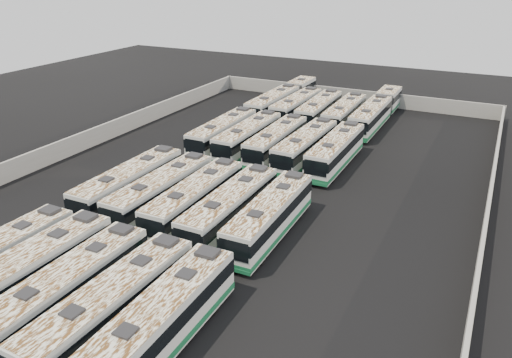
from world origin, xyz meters
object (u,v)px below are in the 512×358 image
Objects in this scene: bus_front_right at (112,306)px; bus_midfront_center at (195,199)px; bus_midback_center at (276,141)px; bus_midfront_right at (230,208)px; bus_midfront_left at (161,192)px; bus_front_far_right at (161,323)px; bus_back_left at (296,107)px; bus_front_center at (68,290)px; bus_midback_far_right at (336,151)px; bus_back_far_right at (377,111)px; bus_midback_right at (305,146)px; bus_midback_far_left at (223,133)px; bus_midback_left at (248,137)px; bus_midfront_far_right at (270,217)px; bus_back_right at (344,114)px; bus_back_far_left at (283,99)px; bus_back_center at (319,111)px; bus_midfront_far_left at (130,184)px; bus_front_left at (27,274)px.

bus_front_right is 15.10m from bus_midfront_center.
bus_midfront_center is 17.12m from bus_midback_center.
bus_midfront_center is 3.60m from bus_midfront_right.
bus_front_right is at bearing -62.95° from bus_midfront_left.
bus_front_far_right reaches higher than bus_back_left.
bus_front_center is at bearing 179.35° from bus_front_far_right.
bus_midback_far_right is 0.65× the size of bus_back_far_right.
bus_midfront_right is 17.13m from bus_midback_right.
bus_front_right is 31.90m from bus_midback_far_right.
bus_front_right is at bearing -84.25° from bus_midback_center.
bus_midback_far_left reaches higher than bus_back_left.
bus_back_left is (-10.62, 46.35, -0.02)m from bus_front_far_right.
bus_midback_left is 1.00× the size of bus_midback_far_right.
bus_front_right is at bearing -71.96° from bus_midback_far_left.
bus_midfront_far_right is at bearing -76.74° from bus_midback_right.
bus_back_right is (-0.04, 46.24, -0.06)m from bus_front_right.
bus_midback_far_left is (-14.23, 16.99, 0.02)m from bus_midfront_far_right.
bus_midback_left is 0.63× the size of bus_back_far_left.
bus_midfront_right is at bearing -58.81° from bus_midback_far_left.
bus_midback_far_right is 16.25m from bus_back_center.
bus_midfront_far_left is 1.02× the size of bus_midback_left.
bus_front_center is 46.22m from bus_back_center.
bus_back_far_right is (7.19, 49.75, -0.01)m from bus_front_center.
bus_midfront_center is at bearing -91.35° from bus_back_center.
bus_midfront_left is 1.00× the size of bus_midback_far_left.
bus_midback_center is at bearing 79.14° from bus_midfront_left.
bus_midfront_far_right is 0.99× the size of bus_back_center.
bus_midfront_center is 35.74m from bus_back_far_left.
bus_midback_far_left is (-7.03, 31.64, -0.00)m from bus_front_center.
bus_front_center is at bearing -81.56° from bus_back_far_left.
bus_midback_far_left is at bearing -128.36° from bus_back_far_right.
bus_midback_center is 0.98× the size of bus_midback_right.
bus_midback_right is (3.66, 31.57, 0.00)m from bus_front_center.
bus_front_center is at bearing -91.43° from bus_back_center.
bus_back_far_left is (-3.48, 35.09, 0.03)m from bus_midfront_left.
bus_midback_far_left is (-3.51, 17.09, -0.01)m from bus_midfront_left.
bus_midback_right is (7.19, 17.02, 0.00)m from bus_midfront_left.
bus_front_left reaches higher than bus_midfront_far_left.
bus_midback_center is at bearing 66.98° from bus_midfront_far_left.
bus_midfront_left is 1.00× the size of bus_midback_far_right.
bus_back_left is at bearing 90.67° from bus_front_left.
bus_midback_left is at bearing 104.15° from bus_front_right.
bus_midfront_far_left is 1.02× the size of bus_back_left.
bus_front_left is 1.03× the size of bus_midback_left.
bus_front_right is 1.02× the size of bus_midfront_center.
bus_midfront_left is (-3.52, 14.55, 0.00)m from bus_front_center.
bus_midfront_far_left reaches higher than bus_back_far_right.
bus_midfront_right reaches higher than bus_midfront_center.
bus_midfront_far_left is (-3.52, 14.56, -0.01)m from bus_front_left.
bus_midfront_right is 1.01× the size of bus_midfront_far_right.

